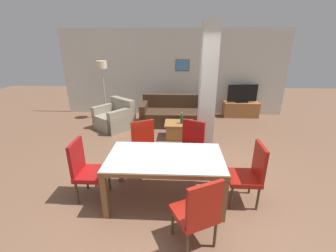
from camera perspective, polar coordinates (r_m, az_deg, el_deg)
name	(u,v)px	position (r m, az deg, el deg)	size (l,w,h in m)	color
ground_plane	(165,198)	(3.74, -0.65, -17.82)	(18.00, 18.00, 0.00)	brown
back_wall	(173,73)	(7.45, 1.36, 13.30)	(7.20, 0.09, 2.70)	silver
divider_pillar	(207,93)	(4.61, 9.91, 8.20)	(0.31, 0.39, 2.70)	silver
dining_table	(165,165)	(3.40, -0.69, -9.85)	(1.72, 0.96, 0.75)	brown
dining_chair_head_right	(249,172)	(3.60, 19.96, -10.97)	(0.46, 0.46, 0.96)	#9F1A0F
dining_chair_far_left	(145,145)	(4.21, -5.81, -4.93)	(0.62, 0.62, 0.96)	#A11B0D
dining_chair_near_right	(198,211)	(2.77, 7.57, -20.66)	(0.62, 0.62, 0.96)	#9E1B10
dining_chair_far_right	(191,145)	(4.23, 5.75, -4.80)	(0.61, 0.61, 0.96)	maroon
dining_chair_head_left	(86,168)	(3.71, -20.07, -9.99)	(0.46, 0.46, 0.96)	#A01415
sofa	(175,114)	(6.66, 1.78, 2.94)	(1.97, 0.90, 0.82)	#473020
armchair	(115,118)	(6.52, -13.25, 1.94)	(1.23, 1.22, 0.80)	gray
coffee_table	(179,130)	(5.73, 2.79, -0.96)	(0.71, 0.56, 0.40)	#A56E37
bottle	(182,119)	(5.59, 3.48, 1.72)	(0.07, 0.07, 0.28)	#194C23
tv_stand	(241,109)	(7.67, 17.94, 4.03)	(1.11, 0.40, 0.48)	#A56737
tv_screen	(242,94)	(7.55, 18.38, 7.78)	(0.95, 0.25, 0.57)	black
floor_lamp	(102,71)	(7.19, -16.40, 13.34)	(0.31, 0.31, 1.78)	#B7B7BC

